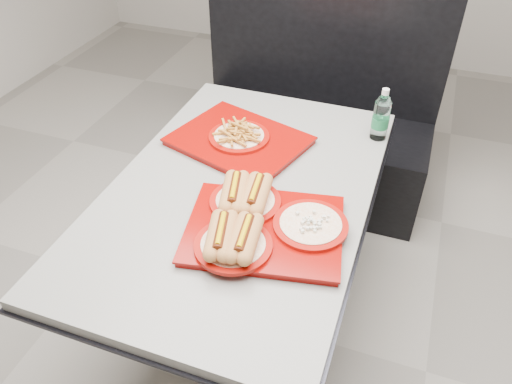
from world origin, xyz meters
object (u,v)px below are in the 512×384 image
(diner_table, at_px, (241,222))
(water_bottle, at_px, (381,117))
(tray_near, at_px, (258,223))
(tray_far, at_px, (239,138))
(booth_bench, at_px, (312,122))

(diner_table, bearing_deg, water_bottle, 50.68)
(tray_near, height_order, tray_far, tray_near)
(diner_table, relative_size, water_bottle, 6.55)
(tray_far, bearing_deg, water_bottle, 24.81)
(tray_near, distance_m, water_bottle, 0.74)
(booth_bench, height_order, water_bottle, booth_bench)
(booth_bench, xyz_separation_m, tray_near, (0.14, -1.29, 0.39))
(diner_table, height_order, tray_near, tray_near)
(diner_table, xyz_separation_m, water_bottle, (0.41, 0.50, 0.26))
(booth_bench, relative_size, tray_far, 2.30)
(tray_far, bearing_deg, tray_near, -61.96)
(diner_table, bearing_deg, tray_far, 112.23)
(booth_bench, relative_size, tray_near, 2.44)
(booth_bench, height_order, tray_near, booth_bench)
(diner_table, height_order, tray_far, tray_far)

